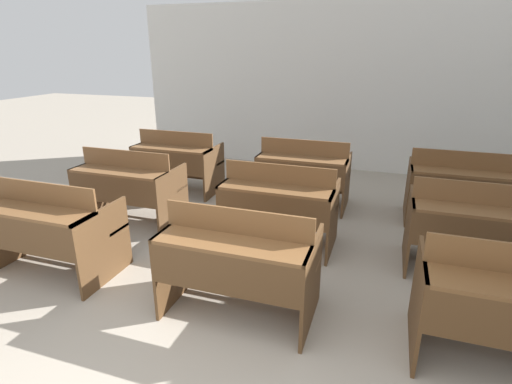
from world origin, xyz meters
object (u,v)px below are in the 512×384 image
object	(u,v)px
bench_front_center	(238,260)
bench_third_right	(460,187)
bench_front_left	(48,227)
bench_third_left	(177,160)
bench_second_left	(128,185)
bench_second_right	(476,227)
bench_third_center	(303,172)
bench_second_center	(279,204)

from	to	relation	value
bench_front_center	bench_third_right	distance (m)	3.22
bench_front_left	bench_third_left	bearing A→B (deg)	90.42
bench_second_left	bench_third_right	size ratio (longest dim) A/B	1.00
bench_front_center	bench_second_left	distance (m)	2.37
bench_second_right	bench_third_center	world-z (taller)	same
bench_front_left	bench_second_left	distance (m)	1.29
bench_second_left	bench_second_right	distance (m)	3.90
bench_second_center	bench_second_right	size ratio (longest dim) A/B	1.00
bench_second_right	bench_third_left	world-z (taller)	same
bench_second_right	bench_front_left	bearing A→B (deg)	-161.69
bench_front_center	bench_third_center	size ratio (longest dim) A/B	1.00
bench_front_left	bench_third_left	world-z (taller)	same
bench_third_left	bench_third_right	xyz separation A→B (m)	(3.93, 0.01, 0.00)
bench_second_left	bench_third_right	xyz separation A→B (m)	(3.92, 1.25, 0.00)
bench_second_center	bench_third_center	xyz separation A→B (m)	(-0.00, 1.28, 0.00)
bench_front_center	bench_second_right	xyz separation A→B (m)	(1.93, 1.31, 0.00)
bench_front_left	bench_third_right	bearing A→B (deg)	32.99
bench_front_center	bench_second_left	bearing A→B (deg)	146.35
bench_front_left	bench_second_center	distance (m)	2.32
bench_front_center	bench_second_left	world-z (taller)	same
bench_second_right	bench_third_center	xyz separation A→B (m)	(-1.95, 1.27, 0.00)
bench_second_left	bench_third_center	distance (m)	2.32
bench_third_center	bench_third_right	size ratio (longest dim) A/B	1.00
bench_second_left	bench_third_center	xyz separation A→B (m)	(1.95, 1.27, 0.00)
bench_front_center	bench_second_center	bearing A→B (deg)	91.03
bench_front_center	bench_second_left	xyz separation A→B (m)	(-1.97, 1.31, 0.00)
bench_third_center	bench_second_center	bearing A→B (deg)	-89.97
bench_front_left	bench_front_center	bearing A→B (deg)	-0.70
bench_front_left	bench_second_right	xyz separation A→B (m)	(3.89, 1.29, 0.00)
bench_third_center	bench_third_left	bearing A→B (deg)	-179.29
bench_third_center	bench_third_right	world-z (taller)	same
bench_front_center	bench_third_right	world-z (taller)	same
bench_second_left	bench_second_center	world-z (taller)	same
bench_front_center	bench_second_center	xyz separation A→B (m)	(-0.02, 1.31, 0.00)
bench_second_center	bench_third_center	distance (m)	1.28
bench_third_right	bench_second_left	bearing A→B (deg)	-162.30
bench_second_left	bench_third_center	world-z (taller)	same
bench_third_center	bench_third_right	bearing A→B (deg)	-0.54
bench_front_center	bench_second_right	distance (m)	2.33
bench_third_right	bench_front_center	bearing A→B (deg)	-127.28
bench_second_center	bench_front_center	bearing A→B (deg)	-88.97
bench_third_left	bench_third_right	distance (m)	3.93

